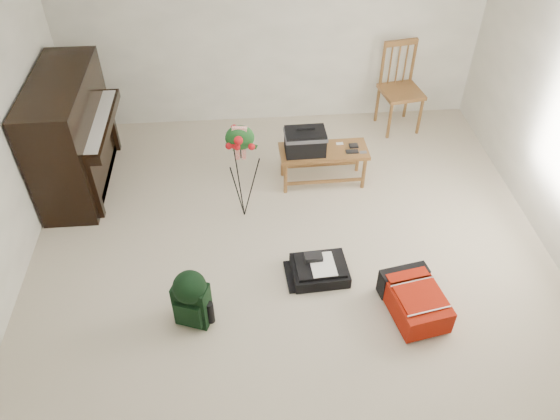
{
  "coord_description": "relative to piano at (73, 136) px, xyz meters",
  "views": [
    {
      "loc": [
        -0.4,
        -3.34,
        3.85
      ],
      "look_at": [
        -0.1,
        0.35,
        0.53
      ],
      "focal_mm": 35.0,
      "sensor_mm": 36.0,
      "label": 1
    }
  ],
  "objects": [
    {
      "name": "floor",
      "position": [
        2.19,
        -1.6,
        -0.6
      ],
      "size": [
        5.0,
        5.5,
        0.01
      ],
      "primitive_type": "cube",
      "color": "#BCAC97",
      "rests_on": "ground"
    },
    {
      "name": "ceiling",
      "position": [
        2.19,
        -1.6,
        1.9
      ],
      "size": [
        5.0,
        5.5,
        0.01
      ],
      "primitive_type": "cube",
      "color": "white",
      "rests_on": "wall_back"
    },
    {
      "name": "wall_back",
      "position": [
        2.19,
        1.15,
        0.65
      ],
      "size": [
        5.0,
        0.04,
        2.5
      ],
      "primitive_type": "cube",
      "color": "white",
      "rests_on": "floor"
    },
    {
      "name": "piano",
      "position": [
        0.0,
        0.0,
        0.0
      ],
      "size": [
        0.71,
        1.5,
        1.25
      ],
      "color": "black",
      "rests_on": "floor"
    },
    {
      "name": "bench",
      "position": [
        2.5,
        -0.23,
        -0.08
      ],
      "size": [
        0.96,
        0.4,
        0.73
      ],
      "rotation": [
        0.0,
        0.0,
        0.02
      ],
      "color": "brown",
      "rests_on": "floor"
    },
    {
      "name": "dining_chair",
      "position": [
        3.73,
        0.84,
        -0.08
      ],
      "size": [
        0.53,
        0.53,
        1.07
      ],
      "rotation": [
        0.0,
        0.0,
        0.17
      ],
      "color": "brown",
      "rests_on": "floor"
    },
    {
      "name": "red_suitcase",
      "position": [
        3.18,
        -2.04,
        -0.46
      ],
      "size": [
        0.52,
        0.69,
        0.27
      ],
      "rotation": [
        0.0,
        0.0,
        0.19
      ],
      "color": "#B21A07",
      "rests_on": "floor"
    },
    {
      "name": "black_duffel",
      "position": [
        2.42,
        -1.6,
        -0.52
      ],
      "size": [
        0.53,
        0.43,
        0.21
      ],
      "rotation": [
        0.0,
        0.0,
        0.06
      ],
      "color": "black",
      "rests_on": "floor"
    },
    {
      "name": "green_backpack",
      "position": [
        1.29,
        -2.02,
        -0.28
      ],
      "size": [
        0.33,
        0.31,
        0.57
      ],
      "rotation": [
        0.0,
        0.0,
        -0.36
      ],
      "color": "black",
      "rests_on": "floor"
    },
    {
      "name": "flower_stand",
      "position": [
        1.76,
        -0.71,
        -0.05
      ],
      "size": [
        0.4,
        0.4,
        1.13
      ],
      "rotation": [
        0.0,
        0.0,
        -0.13
      ],
      "color": "black",
      "rests_on": "floor"
    }
  ]
}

